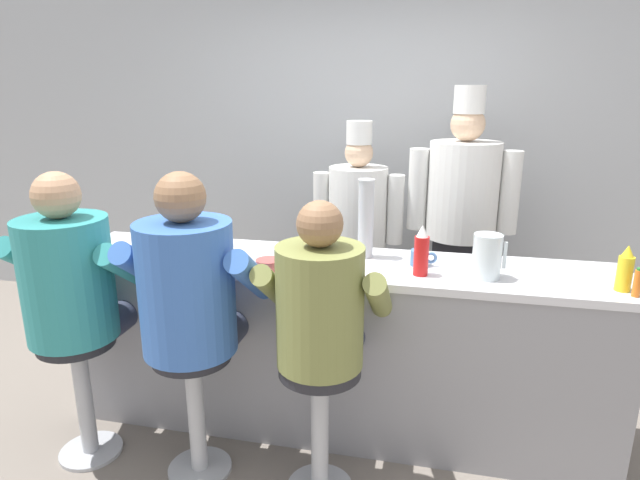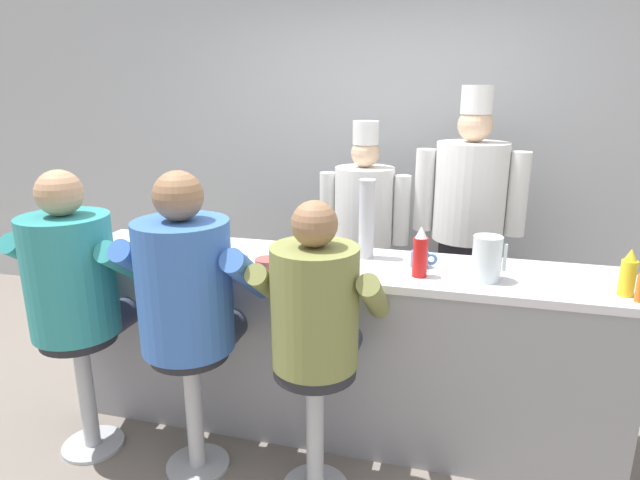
{
  "view_description": "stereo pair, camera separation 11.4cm",
  "coord_description": "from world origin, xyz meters",
  "px_view_note": "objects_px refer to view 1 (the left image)",
  "views": [
    {
      "loc": [
        0.51,
        -2.35,
        1.86
      ],
      "look_at": [
        -0.07,
        0.26,
        1.1
      ],
      "focal_mm": 30.0,
      "sensor_mm": 36.0,
      "label": 1
    },
    {
      "loc": [
        0.62,
        -2.32,
        1.86
      ],
      "look_at": [
        -0.07,
        0.26,
        1.1
      ],
      "focal_mm": 30.0,
      "sensor_mm": 36.0,
      "label": 2
    }
  ],
  "objects_px": {
    "breakfast_plate": "(224,255)",
    "cook_in_whites_near": "(357,227)",
    "coffee_mug_blue": "(420,258)",
    "diner_seated_blue": "(191,295)",
    "hot_sauce_bottle_orange": "(637,283)",
    "water_pitcher_clear": "(487,256)",
    "cereal_bowl": "(269,264)",
    "ketchup_bottle_red": "(421,252)",
    "cup_stack_steel": "(366,219)",
    "diner_seated_olive": "(321,317)",
    "cook_in_whites_far": "(461,214)",
    "mustard_bottle_yellow": "(625,270)",
    "diner_seated_teal": "(74,286)"
  },
  "relations": [
    {
      "from": "breakfast_plate",
      "to": "coffee_mug_blue",
      "type": "distance_m",
      "value": 1.04
    },
    {
      "from": "ketchup_bottle_red",
      "to": "cook_in_whites_near",
      "type": "height_order",
      "value": "cook_in_whites_near"
    },
    {
      "from": "hot_sauce_bottle_orange",
      "to": "diner_seated_teal",
      "type": "height_order",
      "value": "diner_seated_teal"
    },
    {
      "from": "ketchup_bottle_red",
      "to": "cup_stack_steel",
      "type": "height_order",
      "value": "cup_stack_steel"
    },
    {
      "from": "cook_in_whites_far",
      "to": "diner_seated_teal",
      "type": "bearing_deg",
      "value": -140.42
    },
    {
      "from": "hot_sauce_bottle_orange",
      "to": "breakfast_plate",
      "type": "relative_size",
      "value": 0.56
    },
    {
      "from": "mustard_bottle_yellow",
      "to": "breakfast_plate",
      "type": "bearing_deg",
      "value": 178.07
    },
    {
      "from": "cook_in_whites_near",
      "to": "cook_in_whites_far",
      "type": "bearing_deg",
      "value": 1.58
    },
    {
      "from": "cereal_bowl",
      "to": "diner_seated_teal",
      "type": "distance_m",
      "value": 0.96
    },
    {
      "from": "cereal_bowl",
      "to": "diner_seated_olive",
      "type": "relative_size",
      "value": 0.09
    },
    {
      "from": "ketchup_bottle_red",
      "to": "mustard_bottle_yellow",
      "type": "bearing_deg",
      "value": -0.99
    },
    {
      "from": "diner_seated_olive",
      "to": "cup_stack_steel",
      "type": "bearing_deg",
      "value": 80.43
    },
    {
      "from": "diner_seated_teal",
      "to": "cook_in_whites_far",
      "type": "bearing_deg",
      "value": 39.58
    },
    {
      "from": "ketchup_bottle_red",
      "to": "breakfast_plate",
      "type": "relative_size",
      "value": 1.06
    },
    {
      "from": "ketchup_bottle_red",
      "to": "diner_seated_olive",
      "type": "xyz_separation_m",
      "value": [
        -0.41,
        -0.39,
        -0.21
      ]
    },
    {
      "from": "cereal_bowl",
      "to": "cook_in_whites_far",
      "type": "distance_m",
      "value": 1.59
    },
    {
      "from": "cereal_bowl",
      "to": "hot_sauce_bottle_orange",
      "type": "bearing_deg",
      "value": 0.05
    },
    {
      "from": "mustard_bottle_yellow",
      "to": "cook_in_whites_far",
      "type": "relative_size",
      "value": 0.11
    },
    {
      "from": "ketchup_bottle_red",
      "to": "cook_in_whites_near",
      "type": "relative_size",
      "value": 0.15
    },
    {
      "from": "mustard_bottle_yellow",
      "to": "cook_in_whites_near",
      "type": "height_order",
      "value": "cook_in_whites_near"
    },
    {
      "from": "coffee_mug_blue",
      "to": "diner_seated_blue",
      "type": "distance_m",
      "value": 1.16
    },
    {
      "from": "cereal_bowl",
      "to": "diner_seated_blue",
      "type": "distance_m",
      "value": 0.42
    },
    {
      "from": "ketchup_bottle_red",
      "to": "water_pitcher_clear",
      "type": "distance_m",
      "value": 0.31
    },
    {
      "from": "breakfast_plate",
      "to": "cook_in_whites_near",
      "type": "bearing_deg",
      "value": 62.72
    },
    {
      "from": "cup_stack_steel",
      "to": "breakfast_plate",
      "type": "bearing_deg",
      "value": -166.4
    },
    {
      "from": "diner_seated_blue",
      "to": "water_pitcher_clear",
      "type": "bearing_deg",
      "value": 17.28
    },
    {
      "from": "cup_stack_steel",
      "to": "diner_seated_olive",
      "type": "distance_m",
      "value": 0.7
    },
    {
      "from": "breakfast_plate",
      "to": "water_pitcher_clear",
      "type": "bearing_deg",
      "value": -0.94
    },
    {
      "from": "mustard_bottle_yellow",
      "to": "hot_sauce_bottle_orange",
      "type": "xyz_separation_m",
      "value": [
        0.03,
        -0.07,
        -0.04
      ]
    },
    {
      "from": "water_pitcher_clear",
      "to": "diner_seated_blue",
      "type": "distance_m",
      "value": 1.41
    },
    {
      "from": "mustard_bottle_yellow",
      "to": "diner_seated_blue",
      "type": "distance_m",
      "value": 1.97
    },
    {
      "from": "water_pitcher_clear",
      "to": "cereal_bowl",
      "type": "relative_size",
      "value": 1.65
    },
    {
      "from": "hot_sauce_bottle_orange",
      "to": "cook_in_whites_far",
      "type": "xyz_separation_m",
      "value": [
        -0.71,
        1.25,
        -0.01
      ]
    },
    {
      "from": "diner_seated_blue",
      "to": "cereal_bowl",
      "type": "bearing_deg",
      "value": 47.35
    },
    {
      "from": "hot_sauce_bottle_orange",
      "to": "breakfast_plate",
      "type": "height_order",
      "value": "hot_sauce_bottle_orange"
    },
    {
      "from": "mustard_bottle_yellow",
      "to": "diner_seated_olive",
      "type": "distance_m",
      "value": 1.38
    },
    {
      "from": "coffee_mug_blue",
      "to": "diner_seated_olive",
      "type": "relative_size",
      "value": 0.1
    },
    {
      "from": "water_pitcher_clear",
      "to": "diner_seated_blue",
      "type": "xyz_separation_m",
      "value": [
        -1.34,
        -0.42,
        -0.15
      ]
    },
    {
      "from": "breakfast_plate",
      "to": "coffee_mug_blue",
      "type": "xyz_separation_m",
      "value": [
        1.04,
        0.1,
        0.03
      ]
    },
    {
      "from": "cook_in_whites_near",
      "to": "cook_in_whites_far",
      "type": "xyz_separation_m",
      "value": [
        0.71,
        0.02,
        0.13
      ]
    },
    {
      "from": "ketchup_bottle_red",
      "to": "cup_stack_steel",
      "type": "distance_m",
      "value": 0.39
    },
    {
      "from": "water_pitcher_clear",
      "to": "cook_in_whites_far",
      "type": "bearing_deg",
      "value": 94.07
    },
    {
      "from": "diner_seated_olive",
      "to": "mustard_bottle_yellow",
      "type": "bearing_deg",
      "value": 16.13
    },
    {
      "from": "breakfast_plate",
      "to": "cup_stack_steel",
      "type": "xyz_separation_m",
      "value": [
        0.74,
        0.18,
        0.2
      ]
    },
    {
      "from": "mustard_bottle_yellow",
      "to": "cereal_bowl",
      "type": "relative_size",
      "value": 1.63
    },
    {
      "from": "cook_in_whites_near",
      "to": "ketchup_bottle_red",
      "type": "bearing_deg",
      "value": -67.09
    },
    {
      "from": "mustard_bottle_yellow",
      "to": "cup_stack_steel",
      "type": "xyz_separation_m",
      "value": [
        -1.21,
        0.25,
        0.11
      ]
    },
    {
      "from": "coffee_mug_blue",
      "to": "cook_in_whites_near",
      "type": "xyz_separation_m",
      "value": [
        -0.48,
        1.0,
        -0.12
      ]
    },
    {
      "from": "water_pitcher_clear",
      "to": "cup_stack_steel",
      "type": "bearing_deg",
      "value": 161.78
    },
    {
      "from": "hot_sauce_bottle_orange",
      "to": "water_pitcher_clear",
      "type": "xyz_separation_m",
      "value": [
        -0.63,
        0.11,
        0.04
      ]
    }
  ]
}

